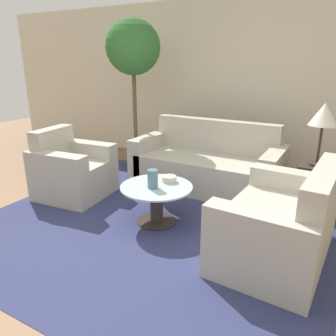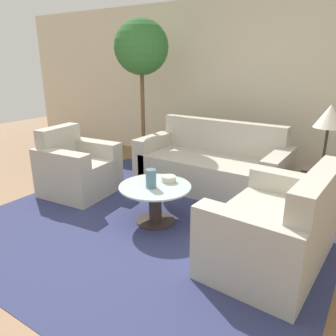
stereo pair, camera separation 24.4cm
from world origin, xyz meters
name	(u,v)px [view 1 (the left image)]	position (x,y,z in m)	size (l,w,h in m)	color
ground_plane	(133,249)	(0.00, 0.00, 0.00)	(14.00, 14.00, 0.00)	brown
wall_back	(240,86)	(0.00, 2.97, 1.30)	(10.00, 0.06, 2.60)	beige
rug	(157,221)	(-0.09, 0.58, 0.00)	(3.62, 3.37, 0.01)	navy
sofa_main	(208,166)	(-0.03, 1.84, 0.30)	(1.98, 0.88, 0.90)	#B2AD9E
armchair	(71,173)	(-1.45, 0.70, 0.30)	(0.88, 0.90, 0.86)	#B2AD9E
loveseat	(284,228)	(1.23, 0.54, 0.30)	(0.91, 1.33, 0.88)	#B2AD9E
coffee_table	(157,199)	(-0.09, 0.58, 0.27)	(0.77, 0.77, 0.42)	#332823
side_table	(313,187)	(1.33, 1.78, 0.27)	(0.36, 0.36, 0.54)	#332823
table_lamp	(324,116)	(1.33, 1.78, 1.10)	(0.31, 0.31, 0.71)	#332823
potted_plant	(133,55)	(-1.36, 2.04, 1.75)	(0.81, 0.81, 2.27)	#3D3833
vase	(153,179)	(-0.10, 0.51, 0.52)	(0.11, 0.11, 0.20)	slate
bowl	(169,179)	(-0.03, 0.75, 0.45)	(0.16, 0.16, 0.07)	beige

